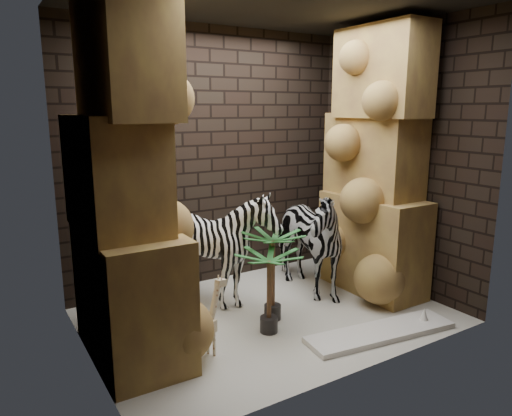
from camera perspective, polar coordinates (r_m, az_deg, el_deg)
floor at (r=4.94m, az=1.58°, el=-12.88°), size 3.50×3.50×0.00m
ceiling at (r=4.58m, az=1.82°, el=23.60°), size 3.50×3.50×0.00m
wall_back at (r=5.60m, az=-5.38°, el=6.01°), size 3.50×0.00×3.50m
wall_front at (r=3.56m, az=12.83°, el=2.32°), size 3.50×0.00×3.50m
wall_left at (r=3.86m, az=-20.61°, el=2.59°), size 0.00×3.00×3.00m
wall_right at (r=5.67m, az=16.72°, el=5.63°), size 0.00×3.00×3.00m
rock_pillar_left at (r=3.94m, az=-15.62°, el=3.10°), size 0.68×1.30×3.00m
rock_pillar_right at (r=5.43m, az=14.38°, el=5.50°), size 0.58×1.25×3.00m
zebra_right at (r=5.35m, az=5.60°, el=-2.65°), size 0.77×1.29×1.46m
zebra_left at (r=4.99m, az=-4.49°, el=-5.51°), size 1.30×1.48×1.16m
giraffe_toy at (r=4.05m, az=-6.37°, el=-13.42°), size 0.38×0.25×0.70m
palm_front at (r=4.70m, az=2.05°, el=-8.21°), size 0.36×0.36×0.91m
palm_back at (r=4.46m, az=1.59°, el=-10.13°), size 0.36×0.36×0.80m
surfboard at (r=4.70m, az=14.87°, el=-14.32°), size 1.52×0.56×0.05m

